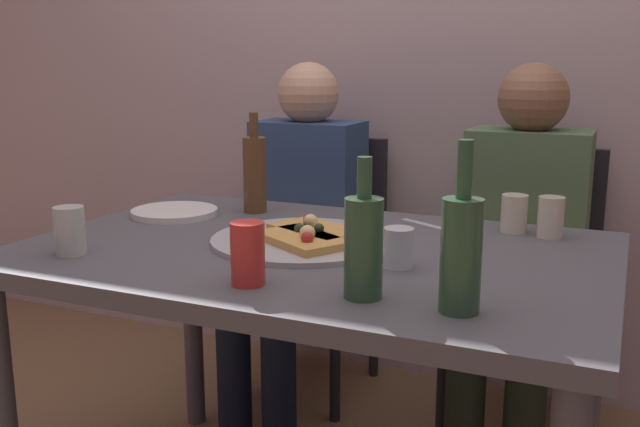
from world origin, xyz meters
TOP-DOWN VIEW (x-y plane):
  - back_wall at (0.00, 1.10)m, footprint 6.00×0.10m
  - dining_table at (0.00, 0.00)m, footprint 1.32×0.88m
  - pizza_tray at (-0.04, 0.03)m, footprint 0.43×0.43m
  - pizza_slice_last at (-0.03, 0.07)m, footprint 0.25×0.21m
  - pizza_slice_extra at (-0.02, -0.03)m, footprint 0.26×0.22m
  - wine_bottle at (0.40, -0.29)m, footprint 0.07×0.07m
  - beer_bottle at (0.23, -0.28)m, footprint 0.07×0.07m
  - water_bottle at (-0.31, 0.28)m, footprint 0.07×0.07m
  - tumbler_near at (0.23, -0.08)m, footprint 0.06×0.06m
  - tumbler_far at (0.48, 0.32)m, footprint 0.06×0.06m
  - wine_glass at (0.40, 0.34)m, footprint 0.06×0.06m
  - short_glass at (-0.47, -0.27)m, footprint 0.07×0.07m
  - soda_can at (0.00, -0.30)m, footprint 0.07×0.07m
  - plate_stack at (-0.49, 0.15)m, footprint 0.24×0.24m
  - table_knife at (0.20, 0.29)m, footprint 0.20×0.12m
  - chair_left at (-0.37, 0.84)m, footprint 0.44×0.44m
  - chair_right at (0.37, 0.84)m, footprint 0.44×0.44m
  - guest_in_sweater at (-0.37, 0.69)m, footprint 0.36×0.56m
  - guest_in_beanie at (0.37, 0.69)m, footprint 0.36×0.56m

SIDE VIEW (x-z plane):
  - chair_left at x=-0.37m, z-range 0.06..0.96m
  - chair_right at x=0.37m, z-range 0.06..0.96m
  - guest_in_sweater at x=-0.37m, z-range 0.06..1.23m
  - guest_in_beanie at x=0.37m, z-range 0.06..1.23m
  - dining_table at x=0.00m, z-range 0.29..1.05m
  - table_knife at x=0.20m, z-range 0.76..0.76m
  - pizza_tray at x=-0.04m, z-range 0.76..0.77m
  - plate_stack at x=-0.49m, z-range 0.76..0.77m
  - pizza_slice_last at x=-0.03m, z-range 0.76..0.80m
  - pizza_slice_extra at x=-0.02m, z-range 0.76..0.80m
  - tumbler_near at x=0.23m, z-range 0.76..0.84m
  - wine_glass at x=0.40m, z-range 0.76..0.85m
  - tumbler_far at x=0.48m, z-range 0.76..0.86m
  - short_glass at x=-0.47m, z-range 0.76..0.86m
  - soda_can at x=0.00m, z-range 0.76..0.88m
  - beer_bottle at x=0.23m, z-range 0.73..0.98m
  - wine_bottle at x=0.40m, z-range 0.72..1.01m
  - water_bottle at x=-0.31m, z-range 0.73..1.01m
  - back_wall at x=0.00m, z-range 0.00..2.60m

